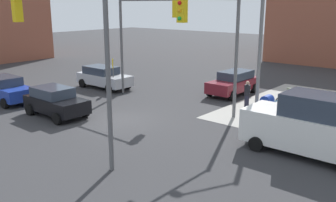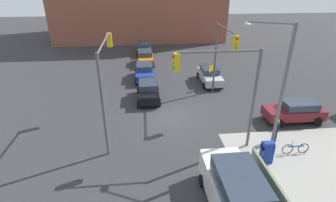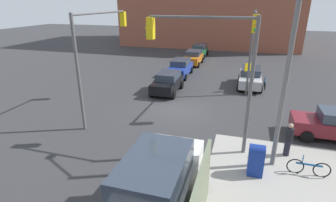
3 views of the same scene
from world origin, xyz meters
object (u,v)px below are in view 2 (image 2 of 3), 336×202
traffic_signal_se_corner (105,71)px  bicycle_at_crosswalk (221,79)px  traffic_signal_nw_corner (223,50)px  sedan_orange (146,58)px  traffic_signal_ne_corner (225,81)px  hatchback_black (148,91)px  coupe_silver (210,75)px  street_lamp_corner (277,81)px  mailbox_blue (267,151)px  pedestrian_crossing (276,130)px  van_white_delivery (235,193)px  bicycle_leaning_on_fence (295,148)px  coupe_maroon (295,111)px  coupe_blue (144,72)px  sedan_green (144,48)px

traffic_signal_se_corner → bicycle_at_crosswalk: bearing=130.2°
traffic_signal_nw_corner → sedan_orange: (-11.39, -6.24, -3.77)m
traffic_signal_ne_corner → hatchback_black: traffic_signal_ne_corner is taller
coupe_silver → traffic_signal_ne_corner: bearing=-10.8°
traffic_signal_nw_corner → street_lamp_corner: 7.63m
mailbox_blue → pedestrian_crossing: pedestrian_crossing is taller
traffic_signal_se_corner → mailbox_blue: (4.13, 9.50, -3.91)m
mailbox_blue → hatchback_black: bearing=-144.6°
traffic_signal_ne_corner → hatchback_black: size_ratio=1.64×
van_white_delivery → bicycle_leaning_on_fence: (-4.14, 5.40, -0.93)m
traffic_signal_se_corner → coupe_maroon: traffic_signal_se_corner is taller
pedestrian_crossing → bicycle_at_crosswalk: bearing=-5.2°
traffic_signal_ne_corner → pedestrian_crossing: traffic_signal_ne_corner is taller
mailbox_blue → bicycle_at_crosswalk: (-13.00, 1.00, -0.42)m
sedan_orange → coupe_silver: size_ratio=0.89×
street_lamp_corner → coupe_blue: size_ratio=1.85×
coupe_blue → traffic_signal_nw_corner: bearing=47.1°
traffic_signal_ne_corner → coupe_maroon: size_ratio=1.48×
bicycle_leaning_on_fence → hatchback_black: bearing=-134.9°
traffic_signal_se_corner → coupe_blue: traffic_signal_se_corner is taller
street_lamp_corner → hatchback_black: 11.68m
coupe_silver → bicycle_leaning_on_fence: 12.67m
coupe_blue → bicycle_leaning_on_fence: coupe_blue is taller
street_lamp_corner → coupe_maroon: bearing=131.7°
street_lamp_corner → coupe_silver: 12.49m
street_lamp_corner → van_white_delivery: street_lamp_corner is taller
sedan_green → coupe_maroon: bearing=28.5°
coupe_blue → bicycle_at_crosswalk: 8.20m
traffic_signal_se_corner → bicycle_at_crosswalk: traffic_signal_se_corner is taller
sedan_green → van_white_delivery: bearing=7.3°
traffic_signal_ne_corner → van_white_delivery: 6.25m
mailbox_blue → coupe_maroon: bearing=136.9°
traffic_signal_nw_corner → sedan_orange: size_ratio=1.64×
street_lamp_corner → pedestrian_crossing: street_lamp_corner is taller
coupe_blue → bicycle_at_crosswalk: coupe_blue is taller
sedan_green → traffic_signal_ne_corner: bearing=10.7°
traffic_signal_ne_corner → coupe_maroon: 8.19m
van_white_delivery → bicycle_leaning_on_fence: bearing=127.5°
coupe_maroon → coupe_silver: same height
traffic_signal_ne_corner → bicycle_leaning_on_fence: traffic_signal_ne_corner is taller
mailbox_blue → sedan_green: bearing=-164.7°
traffic_signal_se_corner → van_white_delivery: size_ratio=1.20×
mailbox_blue → sedan_orange: size_ratio=0.36×
mailbox_blue → coupe_silver: coupe_silver is taller
sedan_green → bicycle_leaning_on_fence: (24.41, 9.05, -0.50)m
traffic_signal_nw_corner → street_lamp_corner: size_ratio=0.81×
mailbox_blue → sedan_green: (-25.01, -6.86, 0.08)m
coupe_maroon → van_white_delivery: 11.01m
sedan_green → sedan_orange: (4.89, 0.12, -0.00)m
van_white_delivery → bicycle_leaning_on_fence: 6.86m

